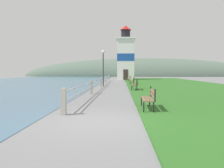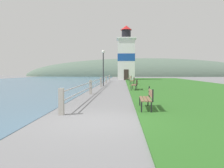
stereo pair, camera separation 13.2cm
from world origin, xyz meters
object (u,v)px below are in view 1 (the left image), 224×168
object	(u,v)px
park_bench_by_lighthouse	(129,78)
lamp_post	(103,61)
park_bench_near	(149,97)
lighthouse	(126,56)
park_bench_far	(133,80)
park_bench_midway	(135,84)

from	to	relation	value
park_bench_by_lighthouse	lamp_post	distance (m)	12.25
park_bench_near	lighthouse	bearing A→B (deg)	-87.19
park_bench_near	park_bench_far	bearing A→B (deg)	-88.51
park_bench_midway	park_bench_by_lighthouse	size ratio (longest dim) A/B	1.05
park_bench_by_lighthouse	lighthouse	xyz separation A→B (m)	(-0.47, 7.33, 4.02)
park_bench_by_lighthouse	lighthouse	bearing A→B (deg)	-93.39
park_bench_midway	lamp_post	distance (m)	6.57
park_bench_midway	park_bench_by_lighthouse	distance (m)	16.88
park_bench_midway	park_bench_far	world-z (taller)	same
lamp_post	park_bench_far	bearing A→B (deg)	38.26
lamp_post	lighthouse	bearing A→B (deg)	81.49
park_bench_near	lighthouse	world-z (taller)	lighthouse
park_bench_far	lamp_post	distance (m)	4.84
park_bench_near	lamp_post	world-z (taller)	lamp_post
park_bench_midway	park_bench_near	bearing A→B (deg)	96.67
park_bench_by_lighthouse	lighthouse	world-z (taller)	lighthouse
lamp_post	park_bench_near	bearing A→B (deg)	-78.08
park_bench_far	park_bench_by_lighthouse	size ratio (longest dim) A/B	1.06
park_bench_near	park_bench_midway	world-z (taller)	same
park_bench_far	lighthouse	bearing A→B (deg)	-81.85
park_bench_far	lamp_post	size ratio (longest dim) A/B	0.47
park_bench_near	park_bench_midway	bearing A→B (deg)	-88.05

